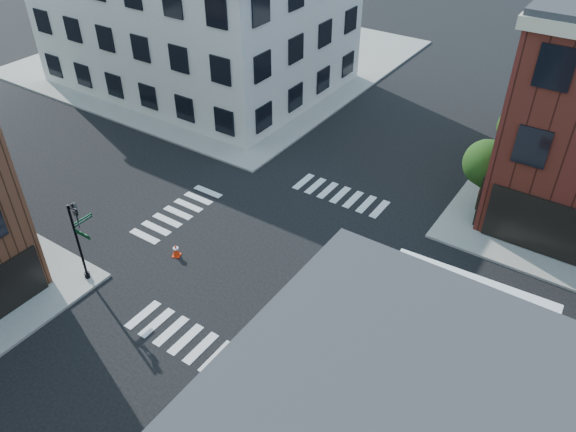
# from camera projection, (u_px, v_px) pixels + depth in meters

# --- Properties ---
(ground) EXTENTS (120.00, 120.00, 0.00)m
(ground) POSITION_uv_depth(u_px,v_px,m) (275.00, 256.00, 29.92)
(ground) COLOR black
(ground) RESTS_ON ground
(sidewalk_nw) EXTENTS (30.00, 30.00, 0.15)m
(sidewalk_nw) POSITION_uv_depth(u_px,v_px,m) (222.00, 57.00, 53.37)
(sidewalk_nw) COLOR gray
(sidewalk_nw) RESTS_ON ground
(building_nw) EXTENTS (22.00, 16.00, 11.00)m
(building_nw) POSITION_uv_depth(u_px,v_px,m) (197.00, 15.00, 45.92)
(building_nw) COLOR beige
(building_nw) RESTS_ON ground
(tree_near) EXTENTS (2.69, 2.69, 4.49)m
(tree_near) POSITION_uv_depth(u_px,v_px,m) (488.00, 166.00, 31.30)
(tree_near) COLOR black
(tree_near) RESTS_ON ground
(tree_far) EXTENTS (2.43, 2.43, 4.07)m
(tree_far) POSITION_uv_depth(u_px,v_px,m) (517.00, 129.00, 35.47)
(tree_far) COLOR black
(tree_far) RESTS_ON ground
(signal_pole) EXTENTS (1.29, 1.24, 4.60)m
(signal_pole) POSITION_uv_depth(u_px,v_px,m) (79.00, 234.00, 26.80)
(signal_pole) COLOR black
(signal_pole) RESTS_ON ground
(box_truck) EXTENTS (9.23, 3.20, 4.12)m
(box_truck) POSITION_uv_depth(u_px,v_px,m) (440.00, 324.00, 23.14)
(box_truck) COLOR white
(box_truck) RESTS_ON ground
(traffic_cone) EXTENTS (0.54, 0.54, 0.76)m
(traffic_cone) POSITION_uv_depth(u_px,v_px,m) (176.00, 250.00, 29.72)
(traffic_cone) COLOR #FE2F0B
(traffic_cone) RESTS_ON ground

